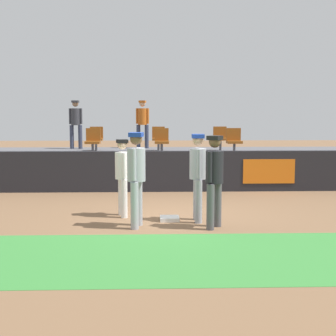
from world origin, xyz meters
TOP-DOWN VIEW (x-y plane):
  - ground_plane at (0.00, 0.00)m, footprint 60.00×60.00m
  - grass_foreground_strip at (0.00, -2.73)m, footprint 18.00×2.80m
  - first_base at (0.04, -0.16)m, footprint 0.40×0.40m
  - player_fielder_home at (-0.96, 0.30)m, footprint 0.39×0.55m
  - player_runner_visitor at (-0.63, -0.73)m, footprint 0.42×0.52m
  - player_coach_visitor at (0.62, -0.26)m, footprint 0.35×0.51m
  - player_umpire at (0.89, -0.86)m, footprint 0.48×0.48m
  - field_wall at (0.02, 3.66)m, footprint 18.00×0.26m
  - bleacher_platform at (0.00, 6.23)m, footprint 18.00×4.80m
  - seat_front_right at (2.29, 5.10)m, footprint 0.47×0.44m
  - seat_front_left at (-2.19, 5.10)m, footprint 0.46×0.44m
  - seat_back_right at (2.10, 6.90)m, footprint 0.47×0.44m
  - seat_back_left at (-2.29, 6.90)m, footprint 0.46×0.44m
  - seat_front_center at (-0.02, 5.10)m, footprint 0.44×0.44m
  - seat_back_center at (-0.09, 6.90)m, footprint 0.45×0.44m
  - spectator_hooded at (-0.68, 8.09)m, footprint 0.49×0.40m
  - spectator_capped at (-3.14, 7.82)m, footprint 0.50×0.37m

SIDE VIEW (x-z plane):
  - ground_plane at x=0.00m, z-range 0.00..0.00m
  - grass_foreground_strip at x=0.00m, z-range 0.00..0.01m
  - first_base at x=0.04m, z-range 0.00..0.08m
  - bleacher_platform at x=0.00m, z-range 0.00..0.94m
  - field_wall at x=0.02m, z-range 0.00..1.17m
  - player_fielder_home at x=-0.96m, z-range 0.13..1.82m
  - player_umpire at x=0.89m, z-range 0.14..1.96m
  - player_coach_visitor at x=0.62m, z-range 0.14..1.97m
  - player_runner_visitor at x=-0.63m, z-range 0.15..2.03m
  - seat_front_center at x=-0.02m, z-range 0.99..1.83m
  - seat_back_center at x=-0.09m, z-range 0.99..1.83m
  - seat_front_left at x=-2.19m, z-range 0.99..1.83m
  - seat_back_left at x=-2.29m, z-range 0.99..1.83m
  - seat_front_right at x=2.29m, z-range 0.99..1.83m
  - seat_back_right at x=2.10m, z-range 0.99..1.83m
  - spectator_capped at x=-3.14m, z-range 1.08..2.86m
  - spectator_hooded at x=-0.68m, z-range 1.08..2.87m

